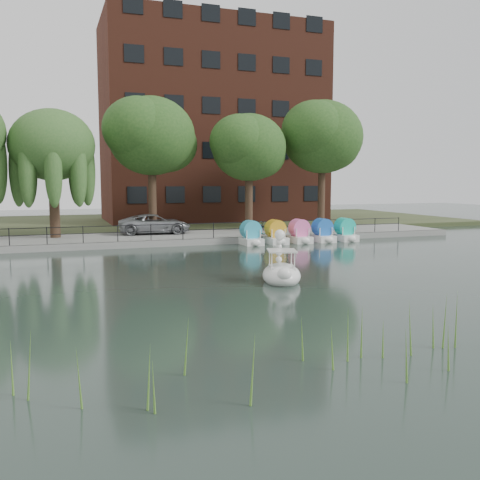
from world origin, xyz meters
TOP-DOWN VIEW (x-y plane):
  - ground_plane at (0.00, 0.00)m, footprint 120.00×120.00m
  - promenade at (0.00, 16.00)m, footprint 40.00×6.00m
  - kerb at (0.00, 13.05)m, footprint 40.00×0.25m
  - land_strip at (0.00, 30.00)m, footprint 60.00×22.00m
  - railing at (0.00, 13.25)m, footprint 32.00×0.05m
  - apartment_building at (7.00, 29.97)m, footprint 20.00×10.07m
  - willow_mid at (-7.50, 17.00)m, footprint 5.32×5.32m
  - broadleaf_center at (-1.00, 18.00)m, footprint 6.00×6.00m
  - broadleaf_right at (6.00, 17.50)m, footprint 5.40×5.40m
  - broadleaf_far at (12.50, 18.50)m, footprint 6.30×6.30m
  - minivan at (-1.03, 17.18)m, footprint 2.91×5.76m
  - bicycle at (5.31, 14.25)m, footprint 0.63×1.73m
  - swan_boat at (0.89, 0.15)m, footprint 2.18×2.76m
  - pedal_boat_row at (7.55, 12.18)m, footprint 7.95×1.70m

SIDE VIEW (x-z plane):
  - ground_plane at x=0.00m, z-range 0.00..0.00m
  - land_strip at x=0.00m, z-range 0.00..0.36m
  - promenade at x=0.00m, z-range 0.00..0.40m
  - kerb at x=0.00m, z-range 0.00..0.40m
  - swan_boat at x=0.89m, z-range -0.57..1.47m
  - pedal_boat_row at x=7.55m, z-range -0.09..1.31m
  - bicycle at x=5.31m, z-range 0.40..1.40m
  - railing at x=0.00m, z-range 0.65..1.65m
  - minivan at x=-1.03m, z-range 0.40..1.96m
  - willow_mid at x=-7.50m, z-range 2.17..10.32m
  - broadleaf_right at x=6.00m, z-range 2.22..10.55m
  - broadleaf_center at x=-1.00m, z-range 2.44..11.69m
  - broadleaf_far at x=12.50m, z-range 2.54..12.25m
  - apartment_building at x=7.00m, z-range 0.36..18.36m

